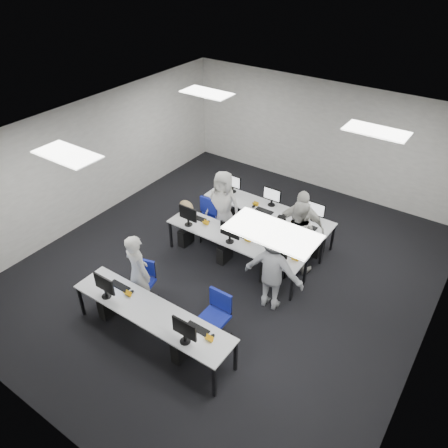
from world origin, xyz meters
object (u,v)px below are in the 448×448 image
Objects in this scene: desk_mid at (234,239)px; student_0 at (138,273)px; student_3 at (299,228)px; chair_0 at (143,290)px; chair_1 at (214,325)px; photographer at (274,268)px; student_1 at (297,236)px; chair_2 at (212,227)px; chair_4 at (286,259)px; chair_3 at (249,240)px; chair_6 at (253,235)px; chair_5 at (214,219)px; desk_front at (151,313)px; chair_7 at (296,250)px; student_2 at (223,205)px.

desk_mid is 1.91× the size of student_0.
student_0 is 3.47m from student_3.
chair_1 is (1.71, 0.03, 0.02)m from chair_0.
student_1 is at bearing -88.68° from photographer.
student_1 is 1.30m from photographer.
photographer is (2.24, -1.13, 0.62)m from chair_2.
desk_mid is 1.19m from chair_4.
chair_3 is 1.92m from photographer.
student_3 is (1.09, 0.19, 0.64)m from chair_3.
chair_1 is 1.53m from photographer.
chair_6 reaches higher than chair_0.
student_1 reaches higher than chair_0.
chair_3 is 1.14m from chair_5.
chair_6 is (-0.87, 2.75, 0.00)m from chair_1.
photographer reaches higher than desk_mid.
student_1 reaches higher than chair_2.
chair_3 is (-0.88, 2.59, -0.04)m from chair_1.
chair_7 is at bearing 73.12° from desk_front.
student_1 is at bearing -97.49° from student_3.
photographer reaches higher than chair_4.
chair_4 is at bearing 86.30° from chair_1.
student_2 is at bearing -10.06° from student_1.
student_0 reaches higher than chair_4.
desk_mid is 3.32× the size of chair_7.
student_0 is at bearing -100.76° from student_2.
desk_mid is 1.43m from photographer.
chair_6 is at bearing -93.91° from student_0.
chair_5 is 0.53× the size of photographer.
student_2 reaches higher than chair_2.
chair_1 is 0.57× the size of student_2.
chair_4 is 2.19m from chair_5.
student_3 is (0.06, 0.36, 0.62)m from chair_4.
chair_2 reaches higher than desk_mid.
chair_5 is at bearing -11.88° from student_1.
chair_5 is at bearing -71.95° from student_0.
photographer reaches higher than student_2.
chair_3 is 1.09m from chair_7.
chair_6 is 3.04m from student_0.
student_2 is 1.89m from student_3.
student_0 is at bearing -175.10° from chair_1.
chair_6 is at bearing -171.61° from chair_7.
chair_1 is at bearing -163.96° from student_0.
chair_6 is at bearing 176.51° from chair_4.
student_2 is 0.94× the size of student_3.
chair_5 is at bearing 80.18° from chair_0.
chair_1 reaches higher than chair_0.
chair_6 is (0.01, 0.16, 0.04)m from chair_3.
chair_3 is at bearing -163.14° from chair_7.
photographer reaches higher than chair_1.
desk_front is 3.62m from student_3.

